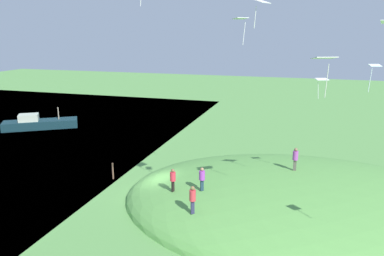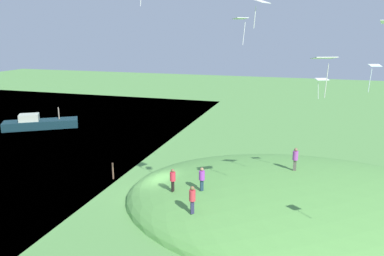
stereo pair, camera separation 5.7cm
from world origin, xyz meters
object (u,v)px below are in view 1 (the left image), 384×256
person_on_hilltop (193,196)px  mooring_post (113,171)px  boat_on_lake (39,123)px  kite_8 (325,60)px  person_watching_kites (173,177)px  kite_9 (374,68)px  person_near_shore (295,156)px  person_walking_path (202,176)px  kite_3 (241,20)px  kite_6 (261,2)px  kite_1 (322,80)px

person_on_hilltop → mooring_post: 11.45m
boat_on_lake → person_on_hilltop: person_on_hilltop is taller
kite_8 → person_watching_kites: bearing=162.7°
person_watching_kites → kite_9: 13.77m
person_watching_kites → kite_8: (8.80, -2.75, 8.07)m
person_near_shore → mooring_post: 14.83m
person_walking_path → person_on_hilltop: person_walking_path is taller
person_near_shore → person_walking_path: 7.03m
person_on_hilltop → kite_3: kite_3 is taller
kite_6 → kite_8: (3.25, -0.70, -2.74)m
boat_on_lake → person_near_shore: 34.50m
person_near_shore → person_on_hilltop: 8.66m
kite_6 → kite_1: bearing=67.6°
boat_on_lake → kite_9: kite_9 is taller
boat_on_lake → person_watching_kites: 29.68m
kite_1 → mooring_post: 17.94m
person_on_hilltop → person_near_shore: bearing=-165.6°
person_near_shore → kite_6: (-2.11, -6.19, 9.93)m
boat_on_lake → mooring_post: (17.28, -12.70, 0.05)m
person_near_shore → kite_8: 10.02m
kite_6 → person_walking_path: bearing=149.9°
kite_6 → kite_8: kite_6 is taller
boat_on_lake → kite_3: size_ratio=5.17×
kite_8 → kite_9: 4.62m
person_walking_path → mooring_post: bearing=-62.8°
person_watching_kites → kite_8: kite_8 is taller
person_watching_kites → kite_3: bearing=-36.7°
person_walking_path → person_watching_kites: person_walking_path is taller
kite_3 → mooring_post: (-10.67, 1.73, -12.00)m
person_walking_path → kite_9: size_ratio=1.04×
person_on_hilltop → kite_8: bearing=141.9°
kite_1 → person_near_shore: bearing=-121.3°
person_walking_path → boat_on_lake: bearing=-69.7°
boat_on_lake → kite_9: (35.75, -16.19, 9.40)m
kite_3 → mooring_post: size_ratio=1.23×
kite_8 → kite_3: bearing=133.0°
person_on_hilltop → kite_8: (6.70, -0.32, 8.10)m
person_on_hilltop → kite_3: size_ratio=1.03×
person_near_shore → kite_6: bearing=-113.8°
person_watching_kites → kite_3: (3.76, 2.66, 10.09)m
person_watching_kites → person_on_hilltop: person_on_hilltop is taller
boat_on_lake → kite_1: size_ratio=5.96×
person_near_shore → kite_6: kite_6 is taller
kite_6 → person_near_shore: bearing=71.2°
person_walking_path → mooring_post: (-8.91, 4.38, -2.21)m
boat_on_lake → person_watching_kites: person_watching_kites is taller
kite_1 → kite_6: kite_6 is taller
person_watching_kites → kite_8: bearing=-89.3°
person_watching_kites → kite_1: bearing=-36.5°
person_watching_kites → kite_3: 11.09m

